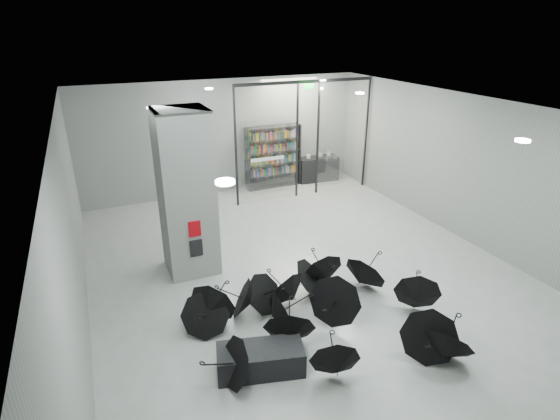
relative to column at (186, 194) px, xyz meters
name	(u,v)px	position (x,y,z in m)	size (l,w,h in m)	color
room	(322,170)	(2.50, -2.00, 0.84)	(14.00, 14.02, 4.01)	gray
column	(186,194)	(0.00, 0.00, 0.00)	(1.20, 1.20, 4.00)	slate
fire_cabinet	(195,229)	(0.00, -0.62, -0.65)	(0.28, 0.04, 0.38)	#A50A07
info_panel	(196,248)	(0.00, -0.62, -1.15)	(0.30, 0.03, 0.42)	black
exit_sign	(309,86)	(4.90, 3.30, 1.82)	(0.30, 0.06, 0.15)	#0CE533
glass_partition	(305,135)	(4.89, 3.50, 0.18)	(5.06, 0.08, 4.00)	silver
bench	(261,360)	(0.25, -4.06, -1.76)	(1.52, 0.65, 0.49)	black
bookshelf	(273,157)	(4.24, 4.75, -0.85)	(2.09, 0.42, 2.30)	black
shop_counter	(318,169)	(6.10, 4.71, -1.53)	(1.57, 0.63, 0.94)	black
umbrella_cluster	(313,314)	(1.69, -3.33, -1.70)	(5.44, 4.52, 1.28)	black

